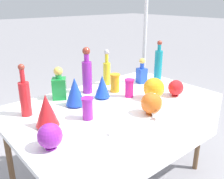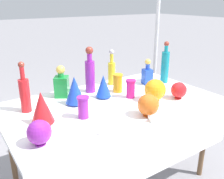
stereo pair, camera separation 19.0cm
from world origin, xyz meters
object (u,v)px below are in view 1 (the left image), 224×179
Objects in this scene: round_bowl_3 at (154,88)px; tall_bottle_2 at (25,96)px; slender_vase_1 at (88,108)px; round_bowl_1 at (176,88)px; tall_bottle_1 at (158,64)px; slender_vase_0 at (115,82)px; canopy_pole at (144,50)px; square_decanter_1 at (59,86)px; tall_bottle_3 at (87,73)px; cardboard_box_behind_left at (61,124)px; round_bowl_0 at (50,136)px; fluted_vase_1 at (75,91)px; round_bowl_2 at (151,103)px; slender_vase_2 at (129,87)px; tall_bottle_0 at (107,71)px; square_decanter_0 at (142,73)px; fluted_vase_2 at (102,86)px; fluted_vase_0 at (47,110)px.

tall_bottle_2 is at bearing 157.75° from round_bowl_3.
round_bowl_3 is (0.60, -0.05, 0.01)m from slender_vase_1.
tall_bottle_2 is 2.69× the size of round_bowl_1.
tall_bottle_1 is 2.49× the size of slender_vase_0.
canopy_pole is (0.64, 0.95, 0.09)m from round_bowl_1.
square_decanter_1 is 0.11× the size of canopy_pole.
tall_bottle_3 is 0.69× the size of cardboard_box_behind_left.
slender_vase_1 is at bearing 175.52° from round_bowl_3.
cardboard_box_behind_left is at bearing 60.21° from round_bowl_0.
fluted_vase_1 is 1.24× the size of round_bowl_3.
round_bowl_2 is at bearing -39.04° from tall_bottle_2.
tall_bottle_3 is 2.51× the size of round_bowl_2.
square_decanter_1 reaches higher than round_bowl_0.
slender_vase_2 is 0.06× the size of canopy_pole.
tall_bottle_0 is at bearing 70.38° from slender_vase_0.
slender_vase_2 is at bearing -14.73° from tall_bottle_2.
square_decanter_0 is 1.79× the size of round_bowl_1.
square_decanter_0 is 1.67× the size of round_bowl_0.
round_bowl_3 is (0.29, -0.28, -0.01)m from fluted_vase_2.
tall_bottle_2 is 1.39× the size of square_decanter_1.
slender_vase_2 is at bearing -86.96° from slender_vase_0.
tall_bottle_3 is at bearing 145.27° from slender_vase_0.
round_bowl_0 is at bearing -158.72° from square_decanter_0.
fluted_vase_2 is (0.02, -0.18, -0.07)m from tall_bottle_3.
slender_vase_2 is (-0.51, -0.14, -0.08)m from tall_bottle_1.
square_decanter_0 is 0.35m from slender_vase_0.
square_decanter_1 is at bearing 168.39° from tall_bottle_1.
fluted_vase_0 is (-0.80, -0.41, -0.02)m from tall_bottle_0.
fluted_vase_1 is (-0.43, 0.13, 0.03)m from slender_vase_2.
tall_bottle_2 is 2.52× the size of round_bowl_0.
slender_vase_2 is at bearing 125.43° from round_bowl_3.
round_bowl_2 is (0.09, -0.63, -0.09)m from tall_bottle_3.
round_bowl_2 is at bearing -103.90° from tall_bottle_0.
tall_bottle_3 reaches higher than round_bowl_2.
round_bowl_1 is (1.14, 0.04, -0.00)m from round_bowl_0.
slender_vase_1 is 0.70× the size of fluted_vase_0.
cardboard_box_behind_left is at bearing 85.53° from fluted_vase_2.
canopy_pole reaches higher than square_decanter_1.
tall_bottle_0 is 1.26× the size of square_decanter_1.
round_bowl_0 is (-1.18, -0.46, -0.02)m from square_decanter_0.
round_bowl_2 is (0.07, -0.46, -0.02)m from fluted_vase_2.
round_bowl_0 is (-0.64, -0.57, -0.10)m from tall_bottle_3.
tall_bottle_2 is 0.60m from fluted_vase_2.
tall_bottle_1 reaches higher than tall_bottle_2.
fluted_vase_0 is 0.99× the size of fluted_vase_1.
tall_bottle_1 is 1.41m from round_bowl_0.
fluted_vase_2 is at bearing 98.69° from round_bowl_2.
slender_vase_0 is at bearing 128.32° from round_bowl_1.
slender_vase_1 is at bearing -160.17° from square_decanter_0.
square_decanter_1 is 1.39× the size of fluted_vase_2.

